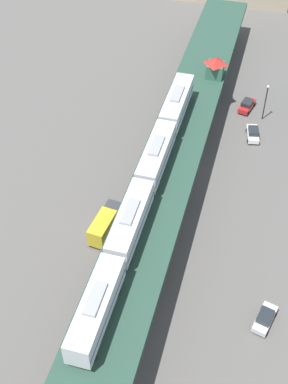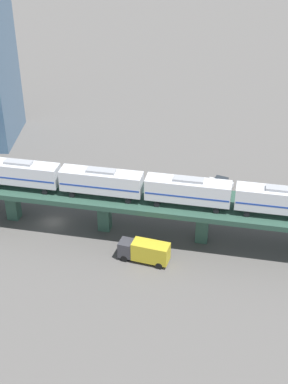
{
  "view_description": "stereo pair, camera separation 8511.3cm",
  "coord_description": "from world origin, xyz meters",
  "px_view_note": "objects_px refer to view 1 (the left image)",
  "views": [
    {
      "loc": [
        0.15,
        -63.46,
        57.2
      ],
      "look_at": [
        -4.08,
        -14.46,
        8.21
      ],
      "focal_mm": 50.0,
      "sensor_mm": 36.0,
      "label": 1
    },
    {
      "loc": [
        -69.85,
        -16.08,
        47.22
      ],
      "look_at": [
        -4.08,
        -14.46,
        8.21
      ],
      "focal_mm": 50.0,
      "sensor_mm": 36.0,
      "label": 2
    }
  ],
  "objects_px": {
    "street_car_white": "(253,133)",
    "street_car_red": "(247,105)",
    "subway_train": "(144,186)",
    "delivery_truck": "(105,224)",
    "street_car_silver": "(265,318)",
    "street_lamp": "(266,100)",
    "signal_hut": "(215,67)"
  },
  "relations": [
    {
      "from": "street_car_white",
      "to": "street_car_red",
      "type": "distance_m",
      "value": 8.01
    },
    {
      "from": "subway_train",
      "to": "street_car_red",
      "type": "bearing_deg",
      "value": 62.81
    },
    {
      "from": "street_car_white",
      "to": "delivery_truck",
      "type": "distance_m",
      "value": 31.74
    },
    {
      "from": "street_car_silver",
      "to": "subway_train",
      "type": "bearing_deg",
      "value": 140.51
    },
    {
      "from": "subway_train",
      "to": "street_car_silver",
      "type": "relative_size",
      "value": 10.42
    },
    {
      "from": "delivery_truck",
      "to": "street_car_white",
      "type": "bearing_deg",
      "value": 46.6
    },
    {
      "from": "delivery_truck",
      "to": "street_lamp",
      "type": "xyz_separation_m",
      "value": [
        23.82,
        28.41,
        2.35
      ]
    },
    {
      "from": "subway_train",
      "to": "street_lamp",
      "type": "height_order",
      "value": "subway_train"
    },
    {
      "from": "subway_train",
      "to": "street_car_white",
      "type": "distance_m",
      "value": 29.29
    },
    {
      "from": "subway_train",
      "to": "signal_hut",
      "type": "distance_m",
      "value": 31.93
    },
    {
      "from": "street_lamp",
      "to": "street_car_silver",
      "type": "bearing_deg",
      "value": -93.69
    },
    {
      "from": "street_car_silver",
      "to": "signal_hut",
      "type": "bearing_deg",
      "value": 98.25
    },
    {
      "from": "subway_train",
      "to": "street_car_white",
      "type": "bearing_deg",
      "value": 54.27
    },
    {
      "from": "signal_hut",
      "to": "street_lamp",
      "type": "relative_size",
      "value": 0.54
    },
    {
      "from": "street_car_white",
      "to": "signal_hut",
      "type": "bearing_deg",
      "value": 132.07
    },
    {
      "from": "street_car_red",
      "to": "street_lamp",
      "type": "height_order",
      "value": "street_lamp"
    },
    {
      "from": "street_car_red",
      "to": "subway_train",
      "type": "bearing_deg",
      "value": -117.19
    },
    {
      "from": "street_car_silver",
      "to": "street_lamp",
      "type": "height_order",
      "value": "street_lamp"
    },
    {
      "from": "delivery_truck",
      "to": "street_lamp",
      "type": "relative_size",
      "value": 1.09
    },
    {
      "from": "street_car_white",
      "to": "street_car_silver",
      "type": "relative_size",
      "value": 0.93
    },
    {
      "from": "signal_hut",
      "to": "street_car_red",
      "type": "bearing_deg",
      "value": 2.77
    },
    {
      "from": "subway_train",
      "to": "street_lamp",
      "type": "bearing_deg",
      "value": 56.79
    },
    {
      "from": "street_car_red",
      "to": "street_lamp",
      "type": "bearing_deg",
      "value": -45.16
    },
    {
      "from": "street_car_red",
      "to": "signal_hut",
      "type": "bearing_deg",
      "value": -177.23
    },
    {
      "from": "delivery_truck",
      "to": "street_lamp",
      "type": "bearing_deg",
      "value": 50.02
    },
    {
      "from": "street_car_red",
      "to": "street_lamp",
      "type": "distance_m",
      "value": 4.88
    },
    {
      "from": "street_car_silver",
      "to": "delivery_truck",
      "type": "distance_m",
      "value": 24.72
    },
    {
      "from": "signal_hut",
      "to": "delivery_truck",
      "type": "bearing_deg",
      "value": -115.82
    },
    {
      "from": "street_car_red",
      "to": "street_car_silver",
      "type": "height_order",
      "value": "same"
    },
    {
      "from": "signal_hut",
      "to": "street_car_red",
      "type": "distance_m",
      "value": 9.88
    },
    {
      "from": "street_car_silver",
      "to": "street_lamp",
      "type": "xyz_separation_m",
      "value": [
        2.66,
        41.16,
        3.17
      ]
    },
    {
      "from": "street_car_white",
      "to": "street_car_red",
      "type": "relative_size",
      "value": 0.93
    }
  ]
}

